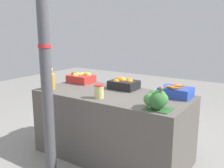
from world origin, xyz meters
The scene contains 11 objects.
ground_plane centered at (0.00, 0.00, 0.00)m, with size 10.00×10.00×0.00m, color gray.
market_table centered at (0.00, 0.00, 0.38)m, with size 1.70×0.80×0.75m, color #56514C.
support_pole centered at (-0.27, -0.68, 1.17)m, with size 0.12×0.12×2.34m.
apple_crate centered at (-0.65, 0.24, 0.81)m, with size 0.32×0.25×0.13m.
orange_crate centered at (0.01, 0.24, 0.81)m, with size 0.32×0.25×0.14m.
carrot_crate centered at (0.64, 0.23, 0.81)m, with size 0.32×0.25×0.13m.
broccoli_pile centered at (0.64, -0.25, 0.84)m, with size 0.24×0.22×0.17m.
juice_bottle_golden centered at (-0.77, -0.26, 0.86)m, with size 0.06×0.06×0.27m.
juice_bottle_amber centered at (-0.66, -0.26, 0.86)m, with size 0.07×0.07×0.25m.
pickle_jar centered at (0.01, -0.25, 0.82)m, with size 0.10×0.10×0.14m.
sparrow_bird centered at (0.68, -0.26, 0.94)m, with size 0.06×0.13×0.05m.
Camera 1 is at (1.47, -2.21, 1.43)m, focal length 40.00 mm.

